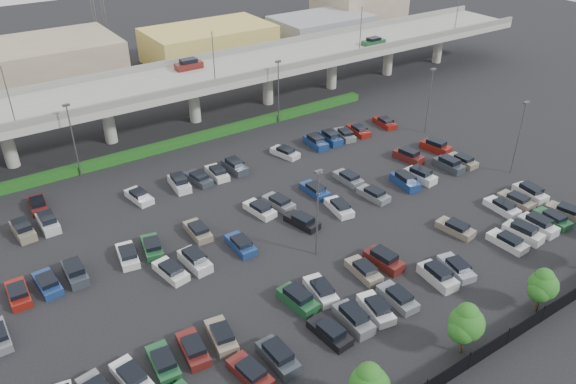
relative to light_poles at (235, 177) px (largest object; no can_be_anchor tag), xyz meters
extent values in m
plane|color=black|center=(4.13, -2.00, -6.24)|extent=(280.00, 280.00, 0.00)
cube|color=gray|center=(4.13, 30.00, 1.01)|extent=(150.00, 13.00, 1.10)
cube|color=#64635F|center=(4.13, 23.75, 2.06)|extent=(150.00, 0.50, 1.00)
cube|color=#64635F|center=(4.13, 36.25, 2.06)|extent=(150.00, 0.50, 1.00)
cylinder|color=gray|center=(-18.88, 30.00, -2.89)|extent=(1.80, 1.80, 6.70)
cube|color=#64635F|center=(-18.88, 30.00, 0.26)|extent=(2.60, 9.75, 0.50)
cylinder|color=gray|center=(-4.87, 30.00, -2.89)|extent=(1.80, 1.80, 6.70)
cube|color=#64635F|center=(-4.87, 30.00, 0.26)|extent=(2.60, 9.75, 0.50)
cylinder|color=gray|center=(9.12, 30.00, -2.89)|extent=(1.80, 1.80, 6.70)
cube|color=#64635F|center=(9.12, 30.00, 0.26)|extent=(2.60, 9.75, 0.50)
cylinder|color=gray|center=(23.12, 30.00, -2.89)|extent=(1.80, 1.80, 6.70)
cube|color=#64635F|center=(23.12, 30.00, 0.26)|extent=(2.60, 9.75, 0.50)
cylinder|color=gray|center=(37.12, 30.00, -2.89)|extent=(1.80, 1.80, 6.70)
cube|color=#64635F|center=(37.12, 30.00, 0.26)|extent=(2.60, 9.75, 0.50)
cylinder|color=gray|center=(51.12, 30.00, -2.89)|extent=(1.80, 1.80, 6.70)
cube|color=#64635F|center=(51.12, 30.00, 0.26)|extent=(2.60, 9.75, 0.50)
cylinder|color=gray|center=(65.12, 30.00, -2.89)|extent=(1.80, 1.80, 6.70)
cube|color=#64635F|center=(65.12, 30.00, 0.26)|extent=(2.60, 9.75, 0.50)
cube|color=#551816|center=(10.12, 33.00, 2.09)|extent=(4.40, 1.82, 1.05)
cube|color=black|center=(10.12, 33.00, 2.91)|extent=(2.60, 1.60, 0.65)
cube|color=#1B4C29|center=(44.12, 27.00, 1.97)|extent=(4.40, 1.82, 0.82)
cube|color=black|center=(44.12, 27.00, 2.60)|extent=(2.30, 1.60, 0.50)
cylinder|color=#4D4D52|center=(-17.88, 23.90, 5.56)|extent=(0.14, 0.14, 8.00)
cylinder|color=#4D4D52|center=(10.12, 23.90, 5.56)|extent=(0.14, 0.14, 8.00)
cylinder|color=#4D4D52|center=(38.12, 23.90, 5.56)|extent=(0.14, 0.14, 8.00)
cylinder|color=#4D4D52|center=(62.12, 23.90, 5.56)|extent=(0.14, 0.14, 8.00)
cube|color=#123F12|center=(4.13, 23.00, -5.69)|extent=(66.00, 1.60, 1.10)
cube|color=black|center=(4.13, -30.00, -5.34)|extent=(70.00, 0.06, 1.80)
cylinder|color=black|center=(5.13, -30.00, -5.24)|extent=(0.10, 0.10, 2.00)
cylinder|color=black|center=(10.12, -30.00, -5.24)|extent=(0.10, 0.10, 2.00)
cylinder|color=black|center=(15.12, -30.00, -5.24)|extent=(0.10, 0.10, 2.00)
cylinder|color=black|center=(20.12, -30.00, -5.24)|extent=(0.10, 0.10, 2.00)
sphere|color=#155217|center=(-4.83, -28.55, -2.00)|extent=(2.06, 2.06, 2.06)
cylinder|color=#332316|center=(6.13, -28.39, -5.25)|extent=(0.26, 0.26, 1.97)
sphere|color=#155217|center=(6.13, -28.39, -2.84)|extent=(3.07, 3.07, 3.07)
sphere|color=#155217|center=(6.84, -28.29, -3.39)|extent=(2.41, 2.41, 2.41)
sphere|color=#155217|center=(5.52, -28.47, -3.17)|extent=(2.41, 2.41, 2.41)
sphere|color=#155217|center=(6.17, -28.27, -1.97)|extent=(2.08, 2.08, 2.08)
cylinder|color=#332316|center=(16.12, -28.82, -5.34)|extent=(0.26, 0.26, 1.80)
sphere|color=#155217|center=(16.12, -28.82, -3.15)|extent=(2.79, 2.79, 2.79)
sphere|color=#155217|center=(16.77, -28.72, -3.65)|extent=(2.19, 2.19, 2.19)
sphere|color=#155217|center=(15.58, -28.90, -3.45)|extent=(2.19, 2.19, 2.19)
sphere|color=#155217|center=(16.16, -28.70, -2.35)|extent=(1.89, 1.89, 1.89)
cube|color=#551816|center=(-10.38, -20.50, -5.83)|extent=(2.40, 4.61, 0.82)
cube|color=black|center=(-10.38, -20.70, -5.20)|extent=(1.90, 2.50, 0.50)
cube|color=#2E343C|center=(-7.62, -20.50, -5.71)|extent=(1.94, 4.45, 1.05)
cube|color=black|center=(-7.62, -20.50, -4.89)|extent=(1.67, 2.64, 0.65)
cube|color=black|center=(-2.12, -20.50, -5.83)|extent=(2.20, 4.54, 0.82)
cube|color=black|center=(-2.12, -20.70, -5.20)|extent=(1.80, 2.43, 0.50)
cube|color=slate|center=(0.63, -20.50, -5.71)|extent=(2.03, 4.48, 1.05)
cube|color=black|center=(0.63, -20.50, -4.89)|extent=(1.72, 2.67, 0.65)
cube|color=silver|center=(3.38, -20.50, -5.83)|extent=(2.58, 4.65, 0.82)
cube|color=black|center=(3.38, -20.70, -5.20)|extent=(1.99, 2.55, 0.50)
cube|color=slate|center=(6.13, -20.50, -5.83)|extent=(1.99, 4.47, 0.82)
cube|color=black|center=(6.13, -20.70, -5.20)|extent=(1.69, 2.36, 0.50)
cube|color=silver|center=(11.62, -20.50, -5.71)|extent=(2.22, 4.55, 1.05)
cube|color=black|center=(11.62, -20.50, -4.89)|extent=(1.84, 2.74, 0.65)
cube|color=gray|center=(14.38, -20.50, -5.83)|extent=(2.67, 4.68, 0.82)
cube|color=black|center=(14.38, -20.70, -5.20)|extent=(2.03, 2.57, 0.50)
cube|color=silver|center=(22.62, -20.50, -5.83)|extent=(2.03, 4.48, 0.82)
cube|color=black|center=(22.62, -20.70, -5.20)|extent=(1.71, 2.37, 0.50)
cube|color=silver|center=(25.38, -20.50, -5.71)|extent=(2.31, 4.58, 1.05)
cube|color=black|center=(25.38, -20.50, -4.89)|extent=(1.89, 2.77, 0.65)
cube|color=silver|center=(28.12, -20.50, -5.71)|extent=(1.89, 4.43, 1.05)
cube|color=black|center=(28.12, -20.50, -4.89)|extent=(1.64, 2.62, 0.65)
cube|color=#1B4C29|center=(30.88, -20.50, -5.83)|extent=(2.14, 4.52, 0.82)
cube|color=black|center=(30.88, -20.70, -5.20)|extent=(1.77, 2.41, 0.50)
cube|color=slate|center=(33.62, -20.50, -5.83)|extent=(2.64, 4.67, 0.82)
cube|color=black|center=(33.62, -20.70, -5.20)|extent=(2.02, 2.57, 0.50)
cube|color=silver|center=(-18.62, -15.50, -5.83)|extent=(2.48, 4.63, 0.82)
cube|color=black|center=(-18.62, -15.70, -5.20)|extent=(1.94, 2.52, 0.50)
cube|color=#1B4C29|center=(-15.88, -15.50, -5.83)|extent=(2.16, 4.53, 0.82)
cube|color=black|center=(-15.88, -15.70, -5.20)|extent=(1.78, 2.42, 0.50)
cube|color=#551816|center=(-13.12, -15.50, -5.83)|extent=(2.30, 4.58, 0.82)
cube|color=black|center=(-13.12, -15.70, -5.20)|extent=(1.85, 2.46, 0.50)
cube|color=slate|center=(-10.38, -15.50, -5.83)|extent=(2.48, 4.63, 0.82)
cube|color=black|center=(-10.38, -15.70, -5.20)|extent=(1.94, 2.52, 0.50)
cube|color=#1B4C29|center=(-2.12, -15.50, -5.71)|extent=(2.34, 4.59, 1.05)
cube|color=black|center=(-2.12, -15.50, -4.89)|extent=(1.91, 2.78, 0.65)
cube|color=silver|center=(0.63, -15.50, -5.83)|extent=(2.47, 4.63, 0.82)
cube|color=black|center=(0.63, -15.70, -5.20)|extent=(1.93, 2.52, 0.50)
cube|color=slate|center=(6.13, -15.50, -5.83)|extent=(2.08, 4.50, 0.82)
cube|color=black|center=(6.13, -15.70, -5.20)|extent=(1.74, 2.39, 0.50)
cube|color=#551816|center=(8.88, -15.50, -5.71)|extent=(2.29, 4.57, 1.05)
cube|color=black|center=(8.88, -15.50, -4.89)|extent=(1.88, 2.76, 0.65)
cube|color=slate|center=(19.88, -15.50, -5.83)|extent=(2.47, 4.63, 0.82)
cube|color=black|center=(19.88, -15.70, -5.20)|extent=(1.93, 2.52, 0.50)
cube|color=silver|center=(28.12, -15.50, -5.83)|extent=(2.04, 4.49, 0.82)
cube|color=black|center=(28.12, -15.70, -5.20)|extent=(1.71, 2.38, 0.50)
cube|color=slate|center=(30.88, -15.50, -5.83)|extent=(2.00, 4.47, 0.82)
cube|color=black|center=(30.88, -15.70, -5.20)|extent=(1.70, 2.37, 0.50)
cube|color=silver|center=(33.62, -15.50, -5.71)|extent=(2.32, 4.58, 1.05)
cube|color=black|center=(33.62, -15.50, -4.89)|extent=(1.90, 2.77, 0.65)
cube|color=silver|center=(-10.38, -4.50, -5.83)|extent=(2.55, 4.65, 0.82)
cube|color=black|center=(-10.38, -4.70, -5.20)|extent=(1.97, 2.54, 0.50)
cube|color=silver|center=(-7.62, -4.50, -5.71)|extent=(2.20, 4.54, 1.05)
cube|color=black|center=(-7.62, -4.50, -4.89)|extent=(1.82, 2.73, 0.65)
cube|color=navy|center=(-2.12, -4.50, -5.83)|extent=(1.88, 4.42, 0.82)
cube|color=black|center=(-2.12, -4.70, -5.20)|extent=(1.63, 2.32, 0.50)
cube|color=black|center=(6.13, -4.50, -5.83)|extent=(2.75, 4.69, 0.82)
cube|color=black|center=(6.13, -4.70, -5.20)|extent=(2.07, 2.60, 0.50)
cube|color=silver|center=(11.62, -4.50, -5.83)|extent=(2.43, 4.62, 0.82)
cube|color=black|center=(11.62, -4.70, -5.20)|extent=(1.92, 2.51, 0.50)
cube|color=slate|center=(17.12, -4.50, -5.83)|extent=(2.26, 4.56, 0.82)
cube|color=black|center=(17.12, -4.70, -5.20)|extent=(1.83, 2.45, 0.50)
cube|color=navy|center=(22.62, -4.50, -5.71)|extent=(2.33, 4.59, 1.05)
cube|color=black|center=(22.62, -4.50, -4.89)|extent=(1.90, 2.77, 0.65)
cube|color=silver|center=(25.38, -4.50, -5.71)|extent=(2.27, 4.57, 1.05)
cube|color=black|center=(25.38, -4.50, -4.89)|extent=(1.86, 2.75, 0.65)
cube|color=#2E343C|center=(30.88, -4.50, -5.71)|extent=(1.96, 4.46, 1.05)
cube|color=black|center=(30.88, -4.50, -4.89)|extent=(1.68, 2.65, 0.65)
cube|color=slate|center=(33.62, -4.50, -5.83)|extent=(1.92, 4.44, 0.82)
cube|color=black|center=(33.62, -4.70, -5.20)|extent=(1.65, 2.34, 0.50)
cube|color=maroon|center=(-24.12, 0.50, -5.83)|extent=(1.93, 4.45, 0.82)
cube|color=black|center=(-24.12, 0.30, -5.20)|extent=(1.66, 2.34, 0.50)
cube|color=navy|center=(-21.38, 0.50, -5.83)|extent=(2.13, 4.52, 0.82)
cube|color=black|center=(-21.38, 0.30, -5.20)|extent=(1.76, 2.41, 0.50)
cube|color=#2E343C|center=(-18.62, 0.50, -5.71)|extent=(1.91, 4.44, 1.05)
cube|color=black|center=(-18.62, 0.50, -4.89)|extent=(1.66, 2.63, 0.65)
cube|color=silver|center=(-13.12, 0.50, -5.83)|extent=(2.48, 4.63, 0.82)
cube|color=black|center=(-13.12, 0.30, -5.20)|extent=(1.94, 2.52, 0.50)
cube|color=#1B4C29|center=(-10.38, 0.50, -5.83)|extent=(2.68, 4.68, 0.82)
cube|color=black|center=(-10.38, 0.30, -5.20)|extent=(2.04, 2.58, 0.50)
cube|color=slate|center=(-4.87, 0.50, -5.83)|extent=(1.92, 4.44, 0.82)
cube|color=black|center=(-4.87, 0.30, -5.20)|extent=(1.65, 2.34, 0.50)
cube|color=silver|center=(3.38, 0.50, -5.83)|extent=(2.44, 4.62, 0.82)
cube|color=black|center=(3.38, 0.30, -5.20)|extent=(1.92, 2.51, 0.50)
cube|color=slate|center=(6.13, 0.50, -5.83)|extent=(2.48, 4.63, 0.82)
cube|color=black|center=(6.13, 0.30, -5.20)|extent=(1.94, 2.52, 0.50)
cube|color=navy|center=(11.62, 0.50, -5.83)|extent=(1.89, 4.43, 0.82)
cube|color=black|center=(11.62, 0.30, -5.20)|extent=(1.64, 2.33, 0.50)
cube|color=slate|center=(17.12, 0.50, -5.83)|extent=(1.98, 4.46, 0.82)
cube|color=black|center=(17.12, 0.30, -5.20)|extent=(1.68, 2.36, 0.50)
cube|color=#551816|center=(28.12, 0.50, -5.71)|extent=(2.43, 4.61, 1.05)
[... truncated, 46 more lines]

